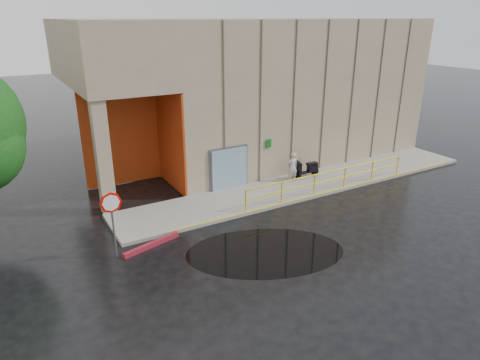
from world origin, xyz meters
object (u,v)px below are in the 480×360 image
(person, at_px, (293,167))
(scooter, at_px, (307,164))
(stop_sign, at_px, (112,211))
(red_curb, at_px, (152,245))

(person, bearing_deg, scooter, -173.87)
(person, height_order, stop_sign, stop_sign)
(red_curb, bearing_deg, scooter, 15.95)
(stop_sign, bearing_deg, red_curb, 26.63)
(person, distance_m, red_curb, 8.92)
(scooter, bearing_deg, stop_sign, -162.95)
(stop_sign, relative_size, red_curb, 1.06)
(person, height_order, red_curb, person)
(scooter, xyz_separation_m, red_curb, (-9.48, -2.71, -0.76))
(stop_sign, bearing_deg, scooter, 36.72)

